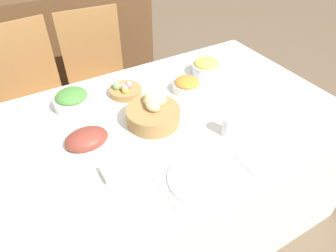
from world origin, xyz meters
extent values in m
plane|color=brown|center=(0.00, 0.00, 0.00)|extent=(12.00, 12.00, 0.00)
cube|color=silver|center=(0.00, 0.00, 0.37)|extent=(1.81, 1.11, 0.74)
cylinder|color=olive|center=(-0.24, 0.62, 0.22)|extent=(0.03, 0.03, 0.44)
cylinder|color=olive|center=(0.15, 0.59, 0.22)|extent=(0.03, 0.03, 0.44)
cylinder|color=olive|center=(-0.21, 1.00, 0.22)|extent=(0.03, 0.03, 0.44)
cylinder|color=olive|center=(0.18, 0.97, 0.22)|extent=(0.03, 0.03, 0.44)
cube|color=olive|center=(-0.03, 0.80, 0.45)|extent=(0.45, 0.45, 0.02)
cube|color=olive|center=(-0.01, 1.00, 0.72)|extent=(0.42, 0.05, 0.53)
cylinder|color=olive|center=(-0.63, 0.58, 0.22)|extent=(0.03, 0.03, 0.44)
cylinder|color=olive|center=(-0.24, 0.63, 0.22)|extent=(0.03, 0.03, 0.44)
cylinder|color=olive|center=(-0.67, 0.97, 0.22)|extent=(0.03, 0.03, 0.44)
cylinder|color=olive|center=(-0.29, 1.01, 0.22)|extent=(0.03, 0.03, 0.44)
cube|color=olive|center=(-0.46, 0.80, 0.45)|extent=(0.47, 0.47, 0.02)
cube|color=olive|center=(-0.48, 1.00, 0.72)|extent=(0.42, 0.07, 0.53)
cube|color=brown|center=(-0.06, 1.66, 0.48)|extent=(1.52, 0.44, 0.95)
cylinder|color=#9E7542|center=(-0.04, 0.02, 0.78)|extent=(0.25, 0.25, 0.08)
ellipsoid|color=#E0C184|center=(0.01, 0.05, 0.83)|extent=(0.08, 0.08, 0.06)
ellipsoid|color=#E0C184|center=(-0.04, 0.02, 0.84)|extent=(0.07, 0.09, 0.05)
ellipsoid|color=#E0C184|center=(-0.03, 0.05, 0.83)|extent=(0.08, 0.10, 0.05)
ellipsoid|color=#E0C184|center=(-0.02, 0.07, 0.84)|extent=(0.07, 0.09, 0.06)
cylinder|color=#9E7542|center=(-0.05, 0.31, 0.76)|extent=(0.17, 0.17, 0.03)
ellipsoid|color=#7FCC7A|center=(-0.09, 0.32, 0.79)|extent=(0.04, 0.04, 0.05)
ellipsoid|color=#F29E4C|center=(-0.07, 0.31, 0.79)|extent=(0.04, 0.04, 0.05)
ellipsoid|color=#B27AD1|center=(-0.06, 0.29, 0.79)|extent=(0.03, 0.03, 0.04)
ellipsoid|color=pink|center=(-0.03, 0.31, 0.79)|extent=(0.03, 0.03, 0.04)
ellipsoid|color=#F4D151|center=(-0.07, 0.27, 0.79)|extent=(0.03, 0.03, 0.04)
ellipsoid|color=silver|center=(-0.36, 0.03, 0.75)|extent=(0.29, 0.20, 0.01)
ellipsoid|color=brown|center=(-0.36, 0.03, 0.77)|extent=(0.19, 0.14, 0.08)
cylinder|color=silver|center=(0.45, 0.26, 0.77)|extent=(0.17, 0.17, 0.06)
ellipsoid|color=#F4DB4C|center=(0.45, 0.26, 0.81)|extent=(0.14, 0.14, 0.05)
cylinder|color=silver|center=(-0.33, 0.32, 0.77)|extent=(0.18, 0.18, 0.06)
ellipsoid|color=#478438|center=(-0.33, 0.32, 0.81)|extent=(0.16, 0.16, 0.05)
cylinder|color=silver|center=(0.25, 0.17, 0.76)|extent=(0.16, 0.16, 0.05)
ellipsoid|color=orange|center=(0.25, 0.17, 0.80)|extent=(0.13, 0.13, 0.05)
cylinder|color=silver|center=(-0.03, -0.39, 0.75)|extent=(0.27, 0.27, 0.01)
cube|color=silver|center=(-0.20, -0.39, 0.74)|extent=(0.02, 0.20, 0.00)
cube|color=silver|center=(0.13, -0.39, 0.74)|extent=(0.02, 0.20, 0.00)
cube|color=silver|center=(0.16, -0.39, 0.74)|extent=(0.02, 0.20, 0.00)
cylinder|color=silver|center=(0.22, -0.22, 0.79)|extent=(0.06, 0.06, 0.09)
cube|color=silver|center=(-0.30, -0.19, 0.76)|extent=(0.13, 0.08, 0.03)
camera|label=1|loc=(-0.53, -0.98, 1.65)|focal=32.00mm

